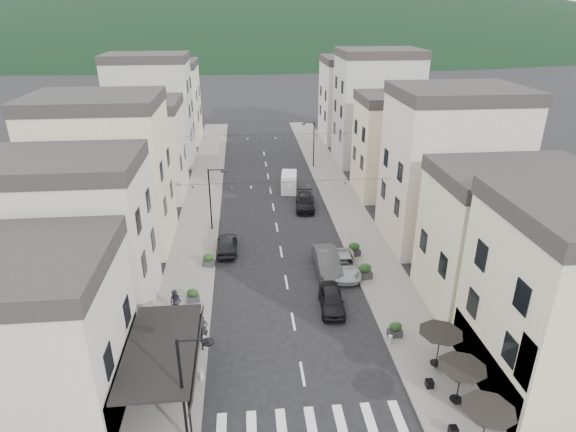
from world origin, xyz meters
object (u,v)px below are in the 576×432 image
pedestrian_a (203,329)px  delivery_van (289,181)px  pedestrian_b (176,302)px  parked_car_a (332,300)px  parked_car_c (343,265)px  parked_car_b (327,261)px  parked_car_e (227,244)px  parked_car_d (305,202)px

pedestrian_a → delivery_van: bearing=57.8°
pedestrian_a → pedestrian_b: 3.75m
pedestrian_a → pedestrian_b: bearing=107.2°
parked_car_a → parked_car_c: bearing=73.0°
delivery_van → pedestrian_a: 27.85m
parked_car_a → parked_car_b: bearing=87.4°
parked_car_a → pedestrian_a: size_ratio=2.23×
parked_car_a → parked_car_e: bearing=132.1°
parked_car_a → parked_car_d: size_ratio=0.85×
parked_car_a → parked_car_b: parked_car_b is taller
parked_car_b → delivery_van: bearing=93.3°
parked_car_b → pedestrian_b: size_ratio=2.81×
parked_car_d → pedestrian_b: size_ratio=2.66×
parked_car_c → delivery_van: size_ratio=1.12×
parked_car_d → pedestrian_b: 21.01m
parked_car_a → parked_car_e: (-7.40, 9.25, 0.04)m
pedestrian_b → parked_car_c: bearing=37.2°
parked_car_e → delivery_van: delivery_van is taller
parked_car_b → pedestrian_b: pedestrian_b is taller
parked_car_c → delivery_van: 19.19m
parked_car_d → parked_car_c: bearing=-78.4°
parked_car_a → parked_car_c: parked_car_c is taller
parked_car_b → parked_car_c: bearing=-18.9°
parked_car_b → pedestrian_a: size_ratio=2.77×
parked_car_b → pedestrian_a: 12.22m
parked_car_e → pedestrian_b: (-3.23, -8.94, 0.28)m
parked_car_a → pedestrian_a: (-8.60, -2.84, 0.33)m
parked_car_a → parked_car_c: size_ratio=0.81×
pedestrian_a → pedestrian_b: pedestrian_a is taller
parked_car_e → pedestrian_b: bearing=70.9°
parked_car_b → parked_car_d: bearing=90.0°
delivery_van → pedestrian_b: size_ratio=2.49×
delivery_van → pedestrian_b: bearing=-106.0°
parked_car_e → pedestrian_a: bearing=85.1°
pedestrian_a → parked_car_d: bearing=51.0°
parked_car_a → delivery_van: size_ratio=0.91×
parked_car_e → pedestrian_a: pedestrian_a is taller
parked_car_c → parked_car_d: (-1.33, 13.31, -0.00)m
pedestrian_a → pedestrian_b: size_ratio=1.01×
parked_car_b → pedestrian_b: (-11.19, -4.94, 0.19)m
delivery_van → parked_car_a: bearing=-81.5°
parked_car_e → pedestrian_a: (-1.20, -12.09, 0.29)m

